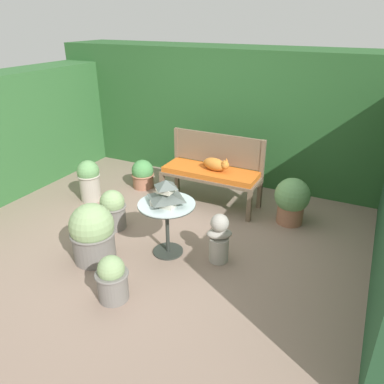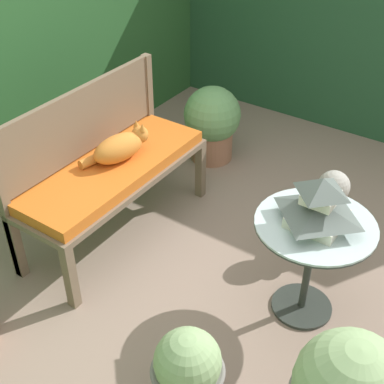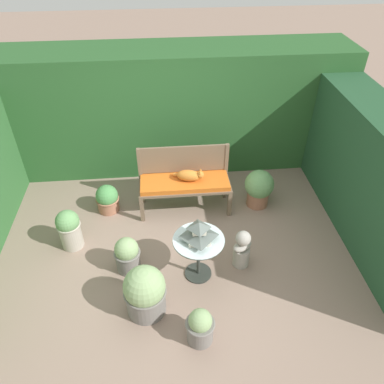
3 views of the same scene
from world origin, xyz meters
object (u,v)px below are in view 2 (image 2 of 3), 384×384
object	(u,v)px
patio_table	(312,243)
potted_plant_table_far	(188,375)
pagoda_birdhouse	(319,205)
cat	(120,147)
potted_plant_path_edge	(212,122)
garden_bust	(329,211)
garden_bench	(114,174)

from	to	relation	value
patio_table	potted_plant_table_far	world-z (taller)	patio_table
pagoda_birdhouse	potted_plant_table_far	xyz separation A→B (m)	(-0.94, 0.19, -0.51)
cat	potted_plant_path_edge	distance (m)	1.16
garden_bust	potted_plant_path_edge	bearing A→B (deg)	36.16
cat	garden_bust	world-z (taller)	cat
cat	garden_bench	bearing A→B (deg)	-167.61
patio_table	potted_plant_path_edge	world-z (taller)	patio_table
cat	garden_bust	bearing A→B (deg)	-51.77
cat	patio_table	bearing A→B (deg)	-77.51
garden_bench	garden_bust	bearing A→B (deg)	-61.86
pagoda_birdhouse	potted_plant_table_far	bearing A→B (deg)	168.81
garden_bench	patio_table	world-z (taller)	patio_table
garden_bust	potted_plant_table_far	bearing A→B (deg)	146.55
patio_table	pagoda_birdhouse	world-z (taller)	pagoda_birdhouse
potted_plant_path_edge	cat	bearing A→B (deg)	179.70
garden_bench	garden_bust	distance (m)	1.44
pagoda_birdhouse	cat	bearing A→B (deg)	89.60
garden_bench	potted_plant_path_edge	world-z (taller)	potted_plant_path_edge
potted_plant_table_far	pagoda_birdhouse	bearing A→B (deg)	-11.19
cat	potted_plant_table_far	size ratio (longest dim) A/B	0.87
cat	potted_plant_table_far	bearing A→B (deg)	-115.51
patio_table	garden_bust	distance (m)	0.66
garden_bench	potted_plant_path_edge	distance (m)	1.21
potted_plant_path_edge	patio_table	bearing A→B (deg)	-129.48
cat	potted_plant_path_edge	world-z (taller)	cat
garden_bench	garden_bust	world-z (taller)	garden_bust
patio_table	potted_plant_table_far	size ratio (longest dim) A/B	1.23
potted_plant_table_far	potted_plant_path_edge	bearing A→B (deg)	29.88
garden_bust	potted_plant_table_far	world-z (taller)	garden_bust
garden_bench	potted_plant_path_edge	size ratio (longest dim) A/B	2.23
cat	patio_table	xyz separation A→B (m)	(-0.01, -1.38, -0.14)
patio_table	potted_plant_table_far	distance (m)	0.98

